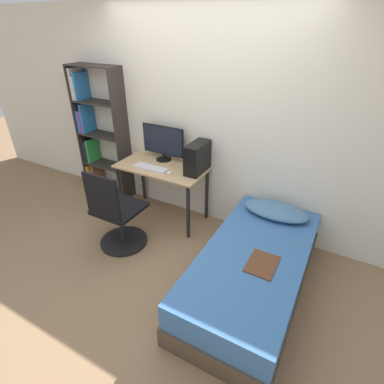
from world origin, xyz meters
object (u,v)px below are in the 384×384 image
Objects in this scene: office_chair at (117,218)px; monitor at (163,142)px; bed at (252,271)px; pc_tower at (197,158)px; keyboard at (151,168)px; bookshelf at (96,136)px.

monitor reaches higher than office_chair.
bed is 4.92× the size of pc_tower.
pc_tower is (0.57, 0.83, 0.53)m from office_chair.
monitor reaches higher than keyboard.
bed is 1.69m from keyboard.
pc_tower is (0.53, 0.20, 0.17)m from keyboard.
pc_tower is at bearing 20.39° from keyboard.
bookshelf reaches higher than bed.
bookshelf is at bearing 140.43° from office_chair.
bookshelf is 2.84m from bed.
keyboard reaches higher than bed.
monitor is at bearing 88.43° from office_chair.
office_chair is 0.52× the size of bed.
bookshelf reaches higher than monitor.
bookshelf is at bearing 163.14° from bed.
pc_tower is (0.54, -0.10, -0.06)m from monitor.
office_chair is 2.22× the size of keyboard.
pc_tower is (1.67, -0.07, 0.04)m from bookshelf.
monitor reaches higher than pc_tower.
office_chair is 1.11m from monitor.
bookshelf is 4.75× the size of pc_tower.
bed is (2.65, -0.80, -0.64)m from bookshelf.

